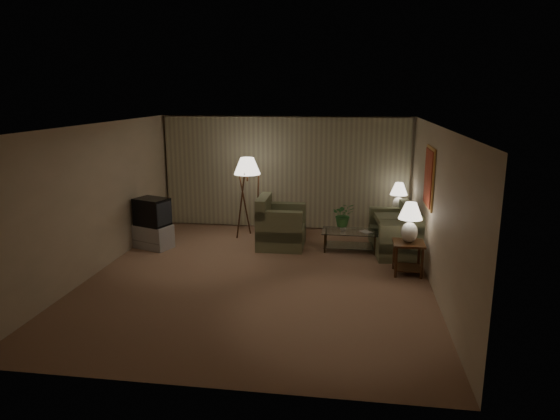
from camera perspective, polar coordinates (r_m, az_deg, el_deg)
The scene contains 16 objects.
ground at distance 9.08m, azimuth -2.37°, elevation -7.62°, with size 7.00×7.00×0.00m, color #8F684F.
room_shell at distance 10.07m, azimuth -0.76°, elevation 4.79°, with size 6.04×7.02×2.72m.
sofa at distance 10.66m, azimuth 12.88°, elevation -2.64°, with size 1.83×1.16×0.74m.
armchair at distance 10.67m, azimuth 0.16°, elevation -1.96°, with size 1.05×1.00×0.86m.
side_table_near at distance 9.38m, azimuth 14.43°, elevation -4.68°, with size 0.55×0.55×0.60m.
side_table_far at distance 11.63m, azimuth 13.25°, elevation -1.15°, with size 0.53×0.45×0.60m.
table_lamp_near at distance 9.21m, azimuth 14.65°, elevation -1.00°, with size 0.43×0.43×0.74m.
table_lamp_far at distance 11.50m, azimuth 13.41°, elevation 1.70°, with size 0.39×0.39×0.67m.
coffee_table at distance 10.55m, azimuth 8.00°, elevation -3.13°, with size 1.16×0.63×0.41m.
tv_cabinet at distance 10.97m, azimuth -14.26°, elevation -2.93°, with size 0.89×0.72×0.50m, color #A1A0A3.
crt_tv at distance 10.83m, azimuth -14.42°, elevation -0.20°, with size 0.80×0.69×0.58m, color black.
floor_lamp at distance 11.27m, azimuth -3.72°, elevation 1.61°, with size 0.59×0.59×1.83m.
ottoman at distance 11.65m, azimuth 1.38°, elevation -1.90°, with size 0.54×0.54×0.36m, color #AA5F39.
vase at distance 10.49m, azimuth 7.21°, elevation -2.02°, with size 0.13×0.13×0.14m, color white.
flowers at distance 10.41m, azimuth 7.27°, elevation -0.32°, with size 0.45×0.39×0.50m, color #387E38.
book at distance 10.42m, azimuth 9.39°, elevation -2.56°, with size 0.18×0.25×0.02m, color olive.
Camera 1 is at (1.58, -8.33, 3.25)m, focal length 32.00 mm.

